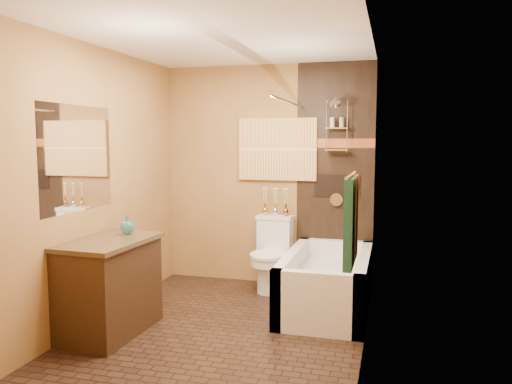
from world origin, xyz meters
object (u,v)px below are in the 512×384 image
(sunset_painting, at_px, (277,149))
(toilet, at_px, (271,254))
(bathtub, at_px, (327,287))
(vanity, at_px, (109,286))

(sunset_painting, relative_size, toilet, 1.12)
(bathtub, relative_size, toilet, 1.86)
(bathtub, bearing_deg, toilet, 145.86)
(bathtub, distance_m, vanity, 2.06)
(toilet, bearing_deg, sunset_painting, 95.24)
(sunset_painting, relative_size, vanity, 0.95)
(bathtub, bearing_deg, sunset_painting, 133.00)
(toilet, relative_size, vanity, 0.85)
(sunset_painting, xyz_separation_m, toilet, (0.00, -0.27, -1.14))
(sunset_painting, bearing_deg, bathtub, -47.00)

